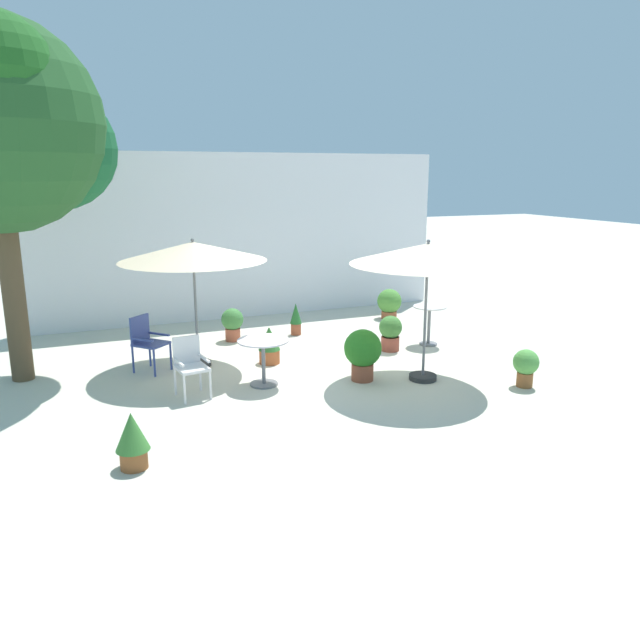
{
  "coord_description": "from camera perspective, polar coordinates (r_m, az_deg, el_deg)",
  "views": [
    {
      "loc": [
        -3.7,
        -9.28,
        3.25
      ],
      "look_at": [
        0.0,
        -0.28,
        0.89
      ],
      "focal_mm": 34.42,
      "sensor_mm": 36.0,
      "label": 1
    }
  ],
  "objects": [
    {
      "name": "cafe_table_1",
      "position": [
        11.89,
        10.12,
        0.16
      ],
      "size": [
        0.63,
        0.63,
        0.76
      ],
      "color": "silver",
      "rests_on": "ground"
    },
    {
      "name": "potted_plant_7",
      "position": [
        9.99,
        18.59,
        -4.02
      ],
      "size": [
        0.4,
        0.4,
        0.59
      ],
      "color": "brown",
      "rests_on": "ground"
    },
    {
      "name": "patio_umbrella_1",
      "position": [
        10.35,
        -11.73,
        6.17
      ],
      "size": [
        2.43,
        2.43,
        2.19
      ],
      "color": "#2D2D2D",
      "rests_on": "ground"
    },
    {
      "name": "potted_plant_3",
      "position": [
        12.15,
        -8.14,
        -0.24
      ],
      "size": [
        0.43,
        0.43,
        0.65
      ],
      "color": "#AB533A",
      "rests_on": "ground"
    },
    {
      "name": "cafe_table_0",
      "position": [
        9.53,
        -5.29,
        -3.11
      ],
      "size": [
        0.8,
        0.8,
        0.73
      ],
      "color": "silver",
      "rests_on": "ground"
    },
    {
      "name": "potted_plant_5",
      "position": [
        12.49,
        -2.26,
        0.17
      ],
      "size": [
        0.24,
        0.24,
        0.66
      ],
      "color": "#97492E",
      "rests_on": "ground"
    },
    {
      "name": "ground_plane",
      "position": [
        10.5,
        -0.58,
        -4.39
      ],
      "size": [
        60.0,
        60.0,
        0.0
      ],
      "primitive_type": "plane",
      "color": "beige"
    },
    {
      "name": "potted_plant_2",
      "position": [
        9.74,
        4.0,
        -2.94
      ],
      "size": [
        0.6,
        0.6,
        0.83
      ],
      "color": "brown",
      "rests_on": "ground"
    },
    {
      "name": "patio_chair_0",
      "position": [
        9.25,
        -12.0,
        -3.9
      ],
      "size": [
        0.49,
        0.53,
        0.88
      ],
      "color": "white",
      "rests_on": "ground"
    },
    {
      "name": "patio_chair_1",
      "position": [
        10.56,
        -15.8,
        -1.74
      ],
      "size": [
        0.66,
        0.66,
        0.93
      ],
      "color": "#37468F",
      "rests_on": "ground"
    },
    {
      "name": "potted_plant_6",
      "position": [
        11.44,
        6.56,
        -1.1
      ],
      "size": [
        0.43,
        0.43,
        0.66
      ],
      "color": "brown",
      "rests_on": "ground"
    },
    {
      "name": "villa_facade",
      "position": [
        14.05,
        -7.04,
        7.73
      ],
      "size": [
        9.36,
        0.3,
        3.66
      ],
      "primitive_type": "cube",
      "color": "white",
      "rests_on": "ground"
    },
    {
      "name": "potted_plant_1",
      "position": [
        7.25,
        -17.05,
        -10.47
      ],
      "size": [
        0.38,
        0.38,
        0.66
      ],
      "color": "brown",
      "rests_on": "ground"
    },
    {
      "name": "patio_umbrella_0",
      "position": [
        9.56,
        9.99,
        5.98
      ],
      "size": [
        2.41,
        2.41,
        2.25
      ],
      "color": "#2D2D2D",
      "rests_on": "ground"
    },
    {
      "name": "potted_plant_0",
      "position": [
        13.97,
        6.45,
        1.64
      ],
      "size": [
        0.55,
        0.56,
        0.67
      ],
      "color": "#A55634",
      "rests_on": "ground"
    },
    {
      "name": "potted_plant_4",
      "position": [
        10.65,
        -4.74,
        -2.3
      ],
      "size": [
        0.38,
        0.38,
        0.65
      ],
      "color": "#AD562E",
      "rests_on": "ground"
    }
  ]
}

